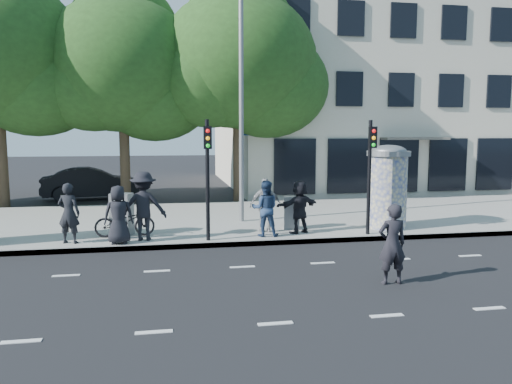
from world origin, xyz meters
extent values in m
plane|color=black|center=(0.00, 0.00, 0.00)|extent=(120.00, 120.00, 0.00)
cube|color=gray|center=(0.00, 7.50, 0.07)|extent=(40.00, 8.00, 0.15)
cube|color=slate|center=(0.00, 3.55, 0.07)|extent=(40.00, 0.10, 0.16)
cube|color=silver|center=(0.00, -2.20, 0.00)|extent=(32.00, 0.12, 0.01)
cube|color=silver|center=(0.00, 1.40, 0.00)|extent=(32.00, 0.12, 0.01)
cylinder|color=beige|center=(5.20, 4.70, 1.30)|extent=(1.20, 1.20, 2.30)
cylinder|color=slate|center=(5.20, 4.70, 2.53)|extent=(1.36, 1.36, 0.16)
ellipsoid|color=slate|center=(5.20, 4.70, 2.61)|extent=(1.10, 1.10, 0.38)
cylinder|color=black|center=(-0.60, 3.85, 1.85)|extent=(0.11, 0.11, 3.40)
cube|color=black|center=(-0.60, 3.67, 3.05)|extent=(0.22, 0.14, 0.62)
cylinder|color=black|center=(4.20, 3.85, 1.85)|extent=(0.11, 0.11, 3.40)
cube|color=black|center=(4.20, 3.67, 3.05)|extent=(0.22, 0.14, 0.62)
cylinder|color=slate|center=(0.80, 6.70, 4.15)|extent=(0.16, 0.16, 8.00)
cylinder|color=#38281C|center=(-8.50, 12.50, 2.36)|extent=(0.44, 0.44, 4.73)
cylinder|color=#38281C|center=(-3.50, 12.70, 2.21)|extent=(0.44, 0.44, 4.41)
ellipsoid|color=#203F16|center=(-3.50, 12.70, 6.08)|extent=(6.80, 6.80, 5.78)
cylinder|color=#38281C|center=(1.50, 12.30, 2.29)|extent=(0.44, 0.44, 4.59)
ellipsoid|color=#203F16|center=(1.50, 12.30, 6.32)|extent=(7.00, 7.00, 5.95)
cube|color=beige|center=(12.00, 20.00, 6.00)|extent=(20.00, 15.00, 12.00)
cube|color=black|center=(12.00, 12.45, 1.60)|extent=(18.00, 0.10, 2.60)
cube|color=#59544C|center=(10.00, 12.10, 2.90)|extent=(3.20, 0.90, 0.12)
cube|color=#194C8C|center=(2.50, 12.45, 3.20)|extent=(1.60, 0.06, 0.30)
imported|color=black|center=(-3.04, 3.85, 0.96)|extent=(0.83, 0.58, 1.62)
imported|color=black|center=(-4.39, 4.16, 0.99)|extent=(0.70, 0.55, 1.68)
imported|color=navy|center=(1.10, 4.13, 0.97)|extent=(0.90, 0.76, 1.64)
imported|color=black|center=(-2.38, 4.22, 1.13)|extent=(1.31, 0.82, 1.95)
imported|color=gray|center=(1.24, 4.73, 0.98)|extent=(1.01, 0.64, 1.65)
imported|color=black|center=(2.22, 4.39, 0.95)|extent=(1.58, 1.07, 1.61)
imported|color=black|center=(2.91, -0.45, 0.86)|extent=(0.63, 0.42, 1.71)
imported|color=black|center=(-2.96, 4.79, 0.60)|extent=(0.71, 1.75, 0.90)
cube|color=gray|center=(-3.06, 5.07, 0.77)|extent=(0.72, 0.62, 1.25)
cube|color=slate|center=(2.16, 5.08, 0.66)|extent=(0.56, 0.46, 1.02)
imported|color=black|center=(-5.19, 14.65, 0.76)|extent=(2.26, 4.80, 1.52)
camera|label=1|loc=(-1.77, -10.05, 3.20)|focal=35.00mm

